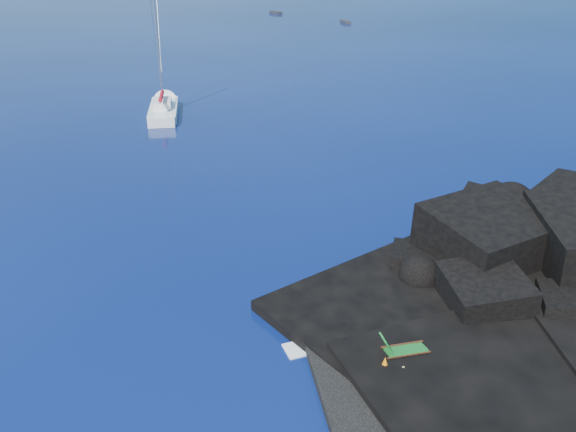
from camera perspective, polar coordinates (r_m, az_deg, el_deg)
The scene contains 10 objects.
ground at distance 19.04m, azimuth 2.77°, elevation -18.45°, with size 400.00×400.00×0.00m, color #030D38.
beach at distance 20.90m, azimuth 14.54°, elevation -14.74°, with size 8.50×6.00×0.70m, color black.
surf_foam at distance 24.26m, azimuth 10.45°, elevation -8.14°, with size 10.00×8.00×0.06m, color white, non-canonical shape.
sailboat at distance 52.82m, azimuth -12.47°, elevation 10.01°, with size 2.41×11.48×12.03m, color white, non-canonical shape.
deck_chair at distance 20.23m, azimuth 11.91°, elevation -12.65°, with size 1.64×0.72×1.12m, color #186C26, non-canonical shape.
towel at distance 19.77m, azimuth 10.21°, elevation -15.52°, with size 1.75×0.83×0.05m, color white.
sunbather at distance 19.67m, azimuth 10.24°, elevation -15.19°, with size 1.66×0.46×0.25m, color tan, non-canonical shape.
marker_cone at distance 19.72m, azimuth 9.81°, elevation -14.60°, with size 0.37×0.37×0.57m, color orange.
distant_boat_a at distance 148.36m, azimuth -1.25°, elevation 19.86°, with size 1.39×4.47×0.60m, color #28282D.
distant_boat_b at distance 127.84m, azimuth 5.86°, elevation 18.93°, with size 1.26×4.04×0.54m, color #2B2A30.
Camera 1 is at (-4.53, -13.09, 13.07)m, focal length 35.00 mm.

